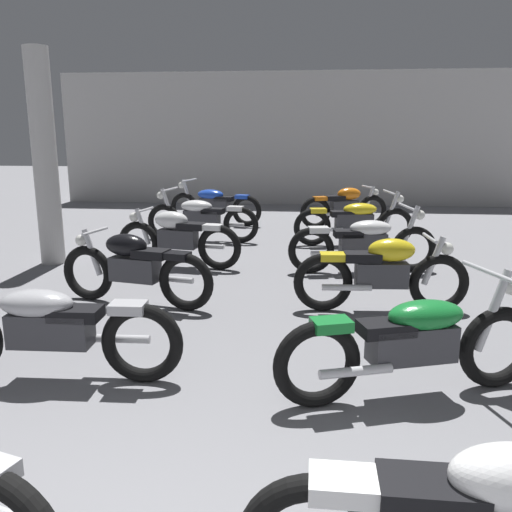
{
  "coord_description": "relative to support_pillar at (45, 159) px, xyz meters",
  "views": [
    {
      "loc": [
        0.63,
        -1.01,
        1.99
      ],
      "look_at": [
        0.0,
        5.17,
        0.55
      ],
      "focal_mm": 37.52,
      "sensor_mm": 36.0,
      "label": 1
    }
  ],
  "objects": [
    {
      "name": "support_pillar",
      "position": [
        0.0,
        0.0,
        0.0
      ],
      "size": [
        0.36,
        0.36,
        3.2
      ],
      "primitive_type": "cylinder",
      "color": "#BCBAB7",
      "rests_on": "ground"
    },
    {
      "name": "motorcycle_right_row_1",
      "position": [
        4.77,
        -3.86,
        -1.15
      ],
      "size": [
        2.1,
        0.92,
        0.97
      ],
      "color": "black",
      "rests_on": "ground"
    },
    {
      "name": "motorcycle_left_row_2",
      "position": [
        1.94,
        -1.89,
        -1.14
      ],
      "size": [
        1.95,
        0.61,
        0.88
      ],
      "color": "black",
      "rests_on": "ground"
    },
    {
      "name": "motorcycle_right_row_5",
      "position": [
        4.71,
        3.69,
        -1.14
      ],
      "size": [
        1.89,
        0.79,
        0.88
      ],
      "color": "black",
      "rests_on": "ground"
    },
    {
      "name": "motorcycle_left_row_3",
      "position": [
        2.0,
        -0.05,
        -1.14
      ],
      "size": [
        1.96,
        0.52,
        0.88
      ],
      "color": "black",
      "rests_on": "ground"
    },
    {
      "name": "motorcycle_left_row_4",
      "position": [
        1.96,
        1.93,
        -1.15
      ],
      "size": [
        2.16,
        0.68,
        0.97
      ],
      "color": "black",
      "rests_on": "ground"
    },
    {
      "name": "motorcycle_right_row_2",
      "position": [
        4.79,
        -1.84,
        -1.14
      ],
      "size": [
        1.97,
        0.49,
        0.88
      ],
      "color": "black",
      "rests_on": "ground"
    },
    {
      "name": "motorcycle_right_row_3",
      "position": [
        4.75,
        -0.1,
        -1.15
      ],
      "size": [
        2.16,
        0.71,
        0.97
      ],
      "color": "black",
      "rests_on": "ground"
    },
    {
      "name": "back_wall",
      "position": [
        3.34,
        7.38,
        0.2
      ],
      "size": [
        12.78,
        0.24,
        3.6
      ],
      "primitive_type": "cube",
      "color": "#BCBAB7",
      "rests_on": "ground"
    },
    {
      "name": "motorcycle_left_row_5",
      "position": [
        1.87,
        3.81,
        -1.15
      ],
      "size": [
        2.13,
        0.8,
        0.97
      ],
      "color": "black",
      "rests_on": "ground"
    },
    {
      "name": "motorcycle_right_row_4",
      "position": [
        4.77,
        1.81,
        -1.15
      ],
      "size": [
        2.16,
        0.71,
        0.97
      ],
      "color": "black",
      "rests_on": "ground"
    },
    {
      "name": "motorcycle_left_row_1",
      "position": [
        1.88,
        -3.86,
        -1.15
      ],
      "size": [
        2.17,
        0.68,
        0.97
      ],
      "color": "black",
      "rests_on": "ground"
    }
  ]
}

